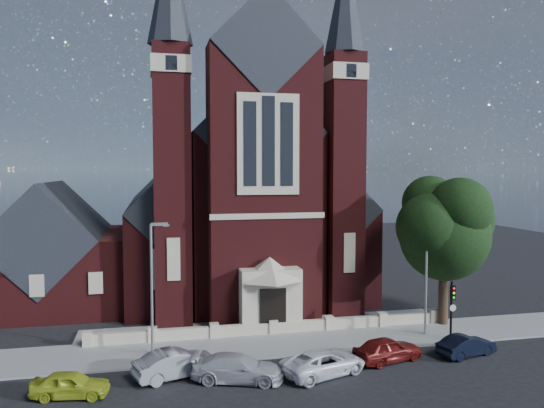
{
  "coord_description": "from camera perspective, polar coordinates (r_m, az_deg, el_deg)",
  "views": [
    {
      "loc": [
        -7.84,
        -28.03,
        11.25
      ],
      "look_at": [
        1.18,
        12.0,
        8.57
      ],
      "focal_mm": 35.0,
      "sensor_mm": 36.0,
      "label": 1
    }
  ],
  "objects": [
    {
      "name": "street_lamp_left",
      "position": [
        32.72,
        -12.67,
        -8.09
      ],
      "size": [
        1.16,
        0.22,
        8.09
      ],
      "color": "gray",
      "rests_on": "ground"
    },
    {
      "name": "street_tree",
      "position": [
        39.68,
        18.42,
        -2.66
      ],
      "size": [
        6.4,
        6.6,
        10.7
      ],
      "color": "black",
      "rests_on": "ground"
    },
    {
      "name": "forecourt_wall",
      "position": [
        37.16,
        0.1,
        -13.89
      ],
      "size": [
        24.0,
        0.4,
        0.9
      ],
      "primitive_type": "cube",
      "color": "#B7AE91",
      "rests_on": "ground"
    },
    {
      "name": "car_silver_a",
      "position": [
        30.37,
        -10.23,
        -16.53
      ],
      "size": [
        4.88,
        3.03,
        1.52
      ],
      "primitive_type": "imported",
      "rotation": [
        0.0,
        0.0,
        1.91
      ],
      "color": "gray",
      "rests_on": "ground"
    },
    {
      "name": "street_lamp_right",
      "position": [
        37.31,
        16.39,
        -6.69
      ],
      "size": [
        1.16,
        0.22,
        8.09
      ],
      "color": "gray",
      "rests_on": "ground"
    },
    {
      "name": "car_silver_b",
      "position": [
        29.5,
        -3.71,
        -17.2
      ],
      "size": [
        5.29,
        3.43,
        1.42
      ],
      "primitive_type": "imported",
      "rotation": [
        0.0,
        0.0,
        1.25
      ],
      "color": "#B8B9C0",
      "rests_on": "ground"
    },
    {
      "name": "car_navy",
      "position": [
        35.11,
        20.17,
        -14.1
      ],
      "size": [
        4.06,
        2.28,
        1.27
      ],
      "primitive_type": "imported",
      "rotation": [
        0.0,
        0.0,
        1.83
      ],
      "color": "black",
      "rests_on": "ground"
    },
    {
      "name": "car_lime_van",
      "position": [
        29.37,
        -20.86,
        -17.69
      ],
      "size": [
        3.96,
        2.12,
        1.28
      ],
      "primitive_type": "imported",
      "rotation": [
        0.0,
        0.0,
        1.4
      ],
      "color": "#AFC126",
      "rests_on": "ground"
    },
    {
      "name": "church",
      "position": [
        51.67,
        -3.94,
        0.33
      ],
      "size": [
        20.01,
        34.9,
        29.2
      ],
      "color": "#4A1314",
      "rests_on": "ground"
    },
    {
      "name": "pavement_strip",
      "position": [
        35.31,
        0.84,
        -14.84
      ],
      "size": [
        60.0,
        5.0,
        0.12
      ],
      "primitive_type": "cube",
      "color": "gray",
      "rests_on": "ground"
    },
    {
      "name": "car_dark_red",
      "position": [
        32.87,
        12.29,
        -15.02
      ],
      "size": [
        4.57,
        2.77,
        1.45
      ],
      "primitive_type": "imported",
      "rotation": [
        0.0,
        0.0,
        1.83
      ],
      "color": "maroon",
      "rests_on": "ground"
    },
    {
      "name": "forecourt_paving",
      "position": [
        39.02,
        -0.57,
        -13.02
      ],
      "size": [
        26.0,
        3.0,
        0.14
      ],
      "primitive_type": "cube",
      "color": "gray",
      "rests_on": "ground"
    },
    {
      "name": "car_white_suv",
      "position": [
        30.42,
        5.57,
        -16.61
      ],
      "size": [
        5.38,
        3.76,
        1.36
      ],
      "primitive_type": "imported",
      "rotation": [
        0.0,
        0.0,
        1.91
      ],
      "color": "white",
      "rests_on": "ground"
    },
    {
      "name": "parish_hall",
      "position": [
        47.31,
        -22.56,
        -5.35
      ],
      "size": [
        12.0,
        12.2,
        10.24
      ],
      "color": "#4A1314",
      "rests_on": "ground"
    },
    {
      "name": "ground",
      "position": [
        45.17,
        -2.33,
        -10.69
      ],
      "size": [
        120.0,
        120.0,
        0.0
      ],
      "primitive_type": "plane",
      "color": "black",
      "rests_on": "ground"
    },
    {
      "name": "traffic_signal",
      "position": [
        36.85,
        18.79,
        -10.07
      ],
      "size": [
        0.28,
        0.42,
        4.0
      ],
      "color": "black",
      "rests_on": "ground"
    }
  ]
}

